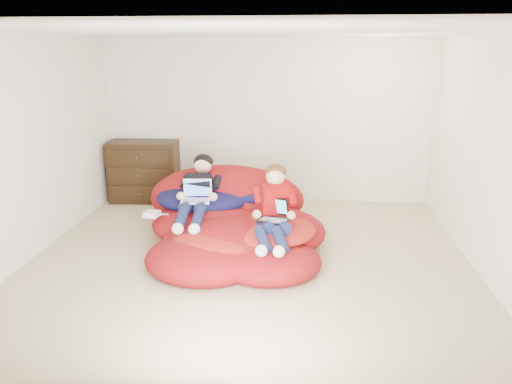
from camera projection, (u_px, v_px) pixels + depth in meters
The scene contains 9 objects.
room_shell at pixel (249, 244), 5.62m from camera, with size 5.10×5.10×2.77m.
dresser at pixel (145, 171), 7.85m from camera, with size 1.09×0.62×0.95m.
beanbag_pile at pixel (231, 224), 6.08m from camera, with size 2.34×2.42×0.94m.
cream_pillow at pixel (201, 179), 6.80m from camera, with size 0.42×0.27×0.27m, color white.
older_boy at pixel (198, 190), 6.10m from camera, with size 0.34×1.23×0.70m.
younger_boy at pixel (274, 206), 5.53m from camera, with size 0.43×0.98×0.79m.
laptop_white at pixel (197, 195), 6.00m from camera, with size 0.36×0.32×0.25m.
laptop_black at pixel (274, 214), 5.54m from camera, with size 0.38×0.40×0.23m.
power_adapter at pixel (152, 214), 5.99m from camera, with size 0.16×0.16×0.06m, color white.
Camera 1 is at (0.60, -5.20, 2.34)m, focal length 35.00 mm.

